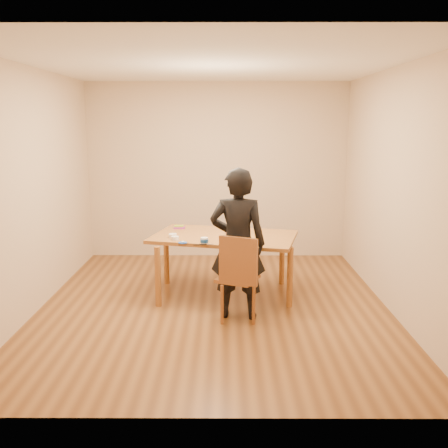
{
  "coord_description": "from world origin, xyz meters",
  "views": [
    {
      "loc": [
        0.14,
        -5.5,
        2.1
      ],
      "look_at": [
        0.11,
        0.36,
        0.9
      ],
      "focal_mm": 40.0,
      "sensor_mm": 36.0,
      "label": 1
    }
  ],
  "objects_px": {
    "dining_chair": "(238,278)",
    "person": "(238,244)",
    "cake_plate": "(236,234)",
    "dining_table": "(224,237)",
    "cake": "(236,230)"
  },
  "relations": [
    {
      "from": "cake_plate",
      "to": "person",
      "type": "distance_m",
      "value": 0.78
    },
    {
      "from": "cake",
      "to": "person",
      "type": "height_order",
      "value": "person"
    },
    {
      "from": "cake_plate",
      "to": "person",
      "type": "bearing_deg",
      "value": -89.94
    },
    {
      "from": "cake_plate",
      "to": "cake",
      "type": "distance_m",
      "value": 0.05
    },
    {
      "from": "dining_table",
      "to": "cake_plate",
      "type": "height_order",
      "value": "cake_plate"
    },
    {
      "from": "dining_table",
      "to": "cake",
      "type": "xyz_separation_m",
      "value": [
        0.15,
        0.05,
        0.08
      ]
    },
    {
      "from": "person",
      "to": "cake_plate",
      "type": "bearing_deg",
      "value": -84.19
    },
    {
      "from": "dining_table",
      "to": "person",
      "type": "bearing_deg",
      "value": -64.9
    },
    {
      "from": "dining_table",
      "to": "cake_plate",
      "type": "bearing_deg",
      "value": 31.07
    },
    {
      "from": "dining_chair",
      "to": "person",
      "type": "relative_size",
      "value": 0.24
    },
    {
      "from": "dining_chair",
      "to": "cake_plate",
      "type": "bearing_deg",
      "value": 113.98
    },
    {
      "from": "dining_chair",
      "to": "person",
      "type": "xyz_separation_m",
      "value": [
        0.0,
        0.05,
        0.37
      ]
    },
    {
      "from": "dining_table",
      "to": "person",
      "type": "distance_m",
      "value": 0.75
    },
    {
      "from": "cake",
      "to": "person",
      "type": "bearing_deg",
      "value": -89.94
    },
    {
      "from": "dining_table",
      "to": "cake_plate",
      "type": "xyz_separation_m",
      "value": [
        0.15,
        0.05,
        0.03
      ]
    }
  ]
}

